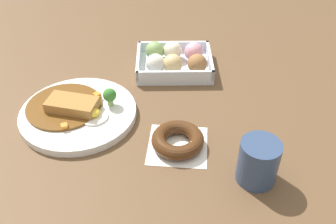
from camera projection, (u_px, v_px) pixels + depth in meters
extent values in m
plane|color=brown|center=(136.00, 104.00, 0.94)|extent=(1.60, 1.60, 0.00)
cylinder|color=white|center=(79.00, 113.00, 0.90)|extent=(0.27, 0.27, 0.02)
cylinder|color=brown|center=(64.00, 106.00, 0.90)|extent=(0.18, 0.18, 0.01)
cube|color=#A87538|center=(72.00, 104.00, 0.88)|extent=(0.13, 0.09, 0.02)
cylinder|color=white|center=(94.00, 116.00, 0.87)|extent=(0.07, 0.07, 0.00)
ellipsoid|color=yellow|center=(93.00, 113.00, 0.86)|extent=(0.03, 0.03, 0.02)
cylinder|color=#8CB766|center=(110.00, 102.00, 0.90)|extent=(0.01, 0.01, 0.02)
sphere|color=#387A2D|center=(110.00, 95.00, 0.89)|extent=(0.03, 0.03, 0.03)
cube|color=orange|center=(97.00, 95.00, 0.93)|extent=(0.02, 0.02, 0.02)
cube|color=orange|center=(65.00, 127.00, 0.84)|extent=(0.02, 0.02, 0.01)
cube|color=silver|center=(174.00, 67.00, 1.06)|extent=(0.20, 0.16, 0.01)
cube|color=silver|center=(210.00, 60.00, 1.05)|extent=(0.01, 0.16, 0.03)
cube|color=silver|center=(139.00, 61.00, 1.05)|extent=(0.01, 0.16, 0.03)
cube|color=silver|center=(174.00, 46.00, 1.11)|extent=(0.20, 0.01, 0.03)
cube|color=silver|center=(175.00, 76.00, 0.99)|extent=(0.20, 0.01, 0.03)
sphere|color=pink|center=(194.00, 52.00, 1.06)|extent=(0.05, 0.05, 0.05)
sphere|color=#EFE5C6|center=(173.00, 50.00, 1.07)|extent=(0.05, 0.05, 0.05)
sphere|color=#84A860|center=(155.00, 51.00, 1.07)|extent=(0.05, 0.05, 0.05)
sphere|color=#9E6B3D|center=(197.00, 64.00, 1.01)|extent=(0.05, 0.05, 0.05)
sphere|color=#DBB77A|center=(173.00, 64.00, 1.01)|extent=(0.05, 0.05, 0.05)
sphere|color=silver|center=(156.00, 63.00, 1.01)|extent=(0.05, 0.05, 0.05)
cube|color=white|center=(178.00, 145.00, 0.83)|extent=(0.14, 0.14, 0.00)
torus|color=#4C2B14|center=(178.00, 140.00, 0.82)|extent=(0.11, 0.11, 0.03)
cylinder|color=#33476B|center=(258.00, 162.00, 0.73)|extent=(0.08, 0.08, 0.09)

